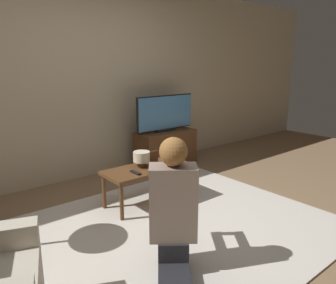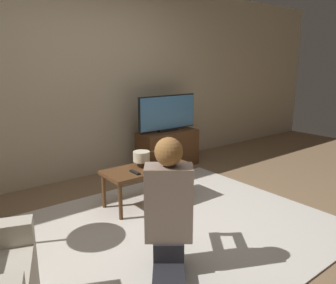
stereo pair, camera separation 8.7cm
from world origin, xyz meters
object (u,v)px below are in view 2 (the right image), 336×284
coffee_table (147,171)px  tv (168,113)px  table_lamp (141,158)px  person_kneeling (169,207)px

coffee_table → tv: bearing=42.8°
coffee_table → table_lamp: bearing=125.7°
tv → table_lamp: tv is taller
coffee_table → table_lamp: table_lamp is taller
coffee_table → table_lamp: 0.16m
coffee_table → person_kneeling: size_ratio=0.95×
tv → table_lamp: 1.38m
tv → person_kneeling: (-1.55, -2.01, -0.30)m
tv → table_lamp: bearing=-139.8°
tv → table_lamp: (-1.03, -0.87, -0.28)m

